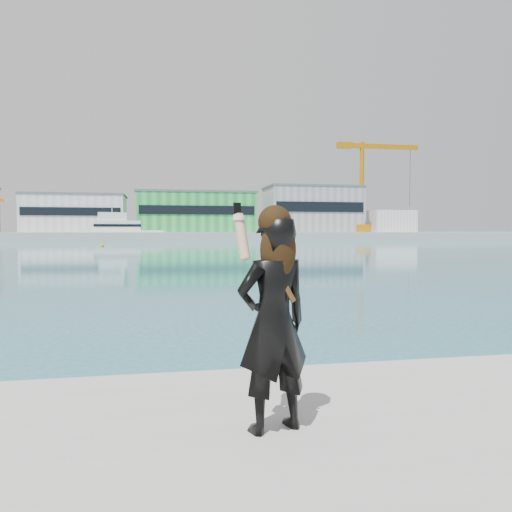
{
  "coord_description": "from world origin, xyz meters",
  "views": [
    {
      "loc": [
        -1.4,
        -4.48,
        2.35
      ],
      "look_at": [
        -0.54,
        -0.07,
        2.12
      ],
      "focal_mm": 35.0,
      "sensor_mm": 36.0,
      "label": 1
    }
  ],
  "objects_px": {
    "motor_yacht": "(119,231)",
    "buoy_near": "(269,247)",
    "woman": "(273,316)",
    "dock_crane": "(366,183)",
    "buoy_far": "(102,246)"
  },
  "relations": [
    {
      "from": "dock_crane",
      "to": "buoy_far",
      "type": "distance_m",
      "value": 80.99
    },
    {
      "from": "motor_yacht",
      "to": "buoy_near",
      "type": "xyz_separation_m",
      "value": [
        24.34,
        -49.71,
        -2.42
      ]
    },
    {
      "from": "buoy_near",
      "to": "woman",
      "type": "distance_m",
      "value": 67.02
    },
    {
      "from": "woman",
      "to": "buoy_near",
      "type": "bearing_deg",
      "value": -120.09
    },
    {
      "from": "motor_yacht",
      "to": "buoy_far",
      "type": "relative_size",
      "value": 38.05
    },
    {
      "from": "motor_yacht",
      "to": "buoy_near",
      "type": "relative_size",
      "value": 38.05
    },
    {
      "from": "buoy_near",
      "to": "buoy_far",
      "type": "xyz_separation_m",
      "value": [
        -23.65,
        8.73,
        0.0
      ]
    },
    {
      "from": "motor_yacht",
      "to": "buoy_near",
      "type": "distance_m",
      "value": 55.4
    },
    {
      "from": "dock_crane",
      "to": "woman",
      "type": "distance_m",
      "value": 134.68
    },
    {
      "from": "buoy_near",
      "to": "buoy_far",
      "type": "relative_size",
      "value": 1.0
    },
    {
      "from": "motor_yacht",
      "to": "buoy_far",
      "type": "xyz_separation_m",
      "value": [
        0.69,
        -40.98,
        -2.42
      ]
    },
    {
      "from": "dock_crane",
      "to": "motor_yacht",
      "type": "relative_size",
      "value": 1.26
    },
    {
      "from": "buoy_far",
      "to": "woman",
      "type": "bearing_deg",
      "value": -82.87
    },
    {
      "from": "dock_crane",
      "to": "motor_yacht",
      "type": "distance_m",
      "value": 65.4
    },
    {
      "from": "motor_yacht",
      "to": "woman",
      "type": "distance_m",
      "value": 115.59
    }
  ]
}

